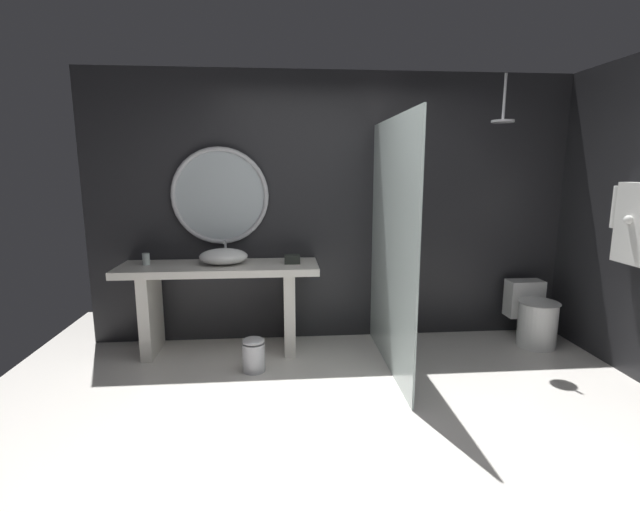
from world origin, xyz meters
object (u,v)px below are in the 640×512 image
round_wall_mirror (220,196)px  rain_shower_head (503,116)px  tumbler_cup (146,259)px  waste_bin (254,354)px  hanging_bathrobe (637,220)px  vessel_sink (224,256)px  tissue_box (292,259)px  toilet (533,316)px

round_wall_mirror → rain_shower_head: rain_shower_head is taller
tumbler_cup → waste_bin: (0.98, -0.53, -0.73)m
rain_shower_head → hanging_bathrobe: bearing=-39.9°
vessel_sink → tumbler_cup: vessel_sink is taller
vessel_sink → tissue_box: (0.63, -0.02, -0.03)m
rain_shower_head → toilet: 1.93m
tumbler_cup → tissue_box: size_ratio=0.75×
hanging_bathrobe → waste_bin: size_ratio=2.36×
tissue_box → waste_bin: (-0.35, -0.48, -0.72)m
round_wall_mirror → rain_shower_head: 2.65m
tumbler_cup → hanging_bathrobe: (3.99, -0.89, 0.42)m
rain_shower_head → waste_bin: (-2.20, -0.32, -2.00)m
rain_shower_head → waste_bin: rain_shower_head is taller
tissue_box → hanging_bathrobe: size_ratio=0.20×
hanging_bathrobe → toilet: 1.32m
toilet → hanging_bathrobe: bearing=-67.9°
tissue_box → rain_shower_head: bearing=-5.1°
tumbler_cup → round_wall_mirror: (0.66, 0.22, 0.56)m
round_wall_mirror → rain_shower_head: size_ratio=2.24×
vessel_sink → tumbler_cup: size_ratio=4.09×
vessel_sink → tissue_box: vessel_sink is taller
tissue_box → toilet: bearing=-1.6°
vessel_sink → waste_bin: size_ratio=1.48×
vessel_sink → toilet: vessel_sink is taller
tumbler_cup → rain_shower_head: (3.18, -0.21, 1.26)m
toilet → round_wall_mirror: bearing=173.7°
hanging_bathrobe → waste_bin: bearing=173.1°
vessel_sink → round_wall_mirror: round_wall_mirror is taller
round_wall_mirror → toilet: round_wall_mirror is taller
tumbler_cup → hanging_bathrobe: hanging_bathrobe is taller
waste_bin → hanging_bathrobe: bearing=-6.9°
round_wall_mirror → toilet: size_ratio=1.56×
waste_bin → round_wall_mirror: bearing=113.5°
tissue_box → rain_shower_head: size_ratio=0.35×
tumbler_cup → toilet: size_ratio=0.18×
tissue_box → hanging_bathrobe: bearing=-17.6°
tissue_box → hanging_bathrobe: hanging_bathrobe is taller
tumbler_cup → toilet: tumbler_cup is taller
tissue_box → hanging_bathrobe: 2.83m
round_wall_mirror → vessel_sink: bearing=-80.4°
vessel_sink → tissue_box: bearing=-1.8°
vessel_sink → hanging_bathrobe: hanging_bathrobe is taller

